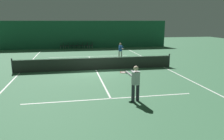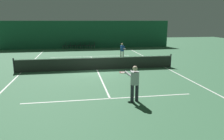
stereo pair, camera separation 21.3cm
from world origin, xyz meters
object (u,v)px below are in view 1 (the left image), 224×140
Objects in this scene: courtside_chair_3 at (77,45)px; courtside_chair_5 at (87,45)px; courtside_chair_0 at (62,45)px; courtside_chair_1 at (67,45)px; courtside_chair_2 at (72,45)px; player_far at (120,50)px; courtside_chair_4 at (82,45)px; tennis_net at (96,63)px; player_near at (135,81)px; courtside_chair_6 at (91,45)px.

courtside_chair_5 is (1.27, 0.00, 0.00)m from courtside_chair_3.
courtside_chair_3 is at bearing 90.00° from courtside_chair_0.
courtside_chair_1 is 1.00× the size of courtside_chair_2.
courtside_chair_1 is 0.63m from courtside_chair_2.
courtside_chair_1 is at bearing -90.00° from courtside_chair_5.
player_far is 9.29m from courtside_chair_4.
courtside_chair_0 is 1.00× the size of courtside_chair_5.
courtside_chair_2 and courtside_chair_4 have the same top height.
tennis_net is at bearing -34.35° from player_far.
player_near is 2.01× the size of courtside_chair_6.
courtside_chair_2 is at bearing -90.00° from courtside_chair_3.
player_far is at bearing 34.01° from courtside_chair_0.
courtside_chair_4 is at bearing -90.00° from courtside_chair_6.
player_far is 10.12m from courtside_chair_1.
player_far reaches higher than courtside_chair_5.
player_far is 8.92m from courtside_chair_6.
tennis_net reaches higher than courtside_chair_4.
courtside_chair_1 is (0.63, 0.00, 0.00)m from courtside_chair_0.
tennis_net is 13.19m from courtside_chair_6.
courtside_chair_0 is 1.00× the size of courtside_chair_4.
player_far reaches higher than tennis_net.
player_far is at bearing 56.87° from tennis_net.
courtside_chair_5 is 0.63m from courtside_chair_6.
courtside_chair_3 is 1.00× the size of courtside_chair_5.
player_near is at bearing 4.03° from courtside_chair_4.
courtside_chair_0 and courtside_chair_6 have the same top height.
courtside_chair_2 is 1.27m from courtside_chair_4.
courtside_chair_6 is (1.27, 0.00, 0.00)m from courtside_chair_4.
courtside_chair_1 and courtside_chair_3 have the same top height.
courtside_chair_5 is at bearing 90.00° from courtside_chair_2.
courtside_chair_4 is at bearing 90.00° from courtside_chair_1.
courtside_chair_0 is 1.90m from courtside_chair_3.
courtside_chair_2 is (-2.68, 20.11, -0.50)m from player_near.
courtside_chair_1 is 1.00× the size of courtside_chair_6.
courtside_chair_0 is 1.00× the size of courtside_chair_2.
courtside_chair_4 is (2.53, 0.00, 0.00)m from courtside_chair_0.
player_near is 20.29m from courtside_chair_2.
courtside_chair_3 is (-2.05, 20.11, -0.50)m from player_near.
tennis_net is 13.17m from courtside_chair_5.
courtside_chair_2 is 1.00× the size of courtside_chair_6.
courtside_chair_3 is at bearing -156.72° from player_far.
player_far is 1.83× the size of courtside_chair_3.
courtside_chair_4 is 1.27m from courtside_chair_6.
courtside_chair_3 is (0.63, 0.00, 0.00)m from courtside_chair_2.
courtside_chair_4 is 1.00× the size of courtside_chair_5.
tennis_net reaches higher than courtside_chair_0.
tennis_net is 13.27m from courtside_chair_2.
tennis_net reaches higher than courtside_chair_3.
courtside_chair_2 is at bearing 97.13° from tennis_net.
courtside_chair_4 is (1.27, 0.00, 0.00)m from courtside_chair_2.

